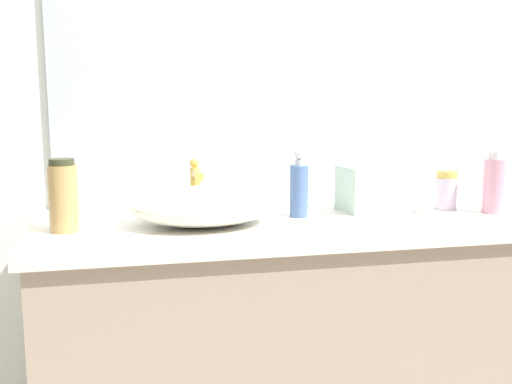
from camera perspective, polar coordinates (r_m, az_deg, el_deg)
name	(u,v)px	position (r m, az deg, el deg)	size (l,w,h in m)	color
bathroom_wall_rear	(299,66)	(1.98, 4.28, 12.32)	(6.00, 0.06, 2.60)	silver
vanity_counter	(304,352)	(1.83, 4.80, -15.48)	(1.55, 0.53, 0.85)	gray
wall_mirror_panel	(284,17)	(1.94, 2.82, 16.97)	(1.48, 0.01, 1.21)	#B2BCC6
sink_basin	(203,206)	(1.57, -5.29, -1.37)	(0.39, 0.29, 0.10)	silver
faucet	(196,182)	(1.72, -5.97, 0.96)	(0.03, 0.15, 0.16)	gold
soap_dispenser	(299,188)	(1.67, 4.29, 0.40)	(0.05, 0.05, 0.20)	#49669F
lotion_bottle	(63,196)	(1.56, -18.55, -0.40)	(0.08, 0.08, 0.19)	tan
perfume_bottle	(446,190)	(1.88, 18.34, 0.15)	(0.07, 0.07, 0.12)	silver
spray_can	(494,184)	(1.87, 22.52, 0.70)	(0.06, 0.06, 0.19)	pink
tissue_box	(364,186)	(1.79, 10.63, 0.57)	(0.15, 0.15, 0.18)	#B4CDBB
candle_jar	(423,206)	(1.81, 16.24, -1.38)	(0.06, 0.06, 0.04)	silver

